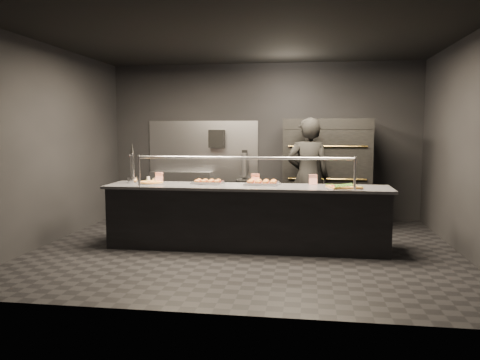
{
  "coord_description": "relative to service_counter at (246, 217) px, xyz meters",
  "views": [
    {
      "loc": [
        0.88,
        -6.65,
        1.72
      ],
      "look_at": [
        -0.12,
        0.2,
        0.98
      ],
      "focal_mm": 35.0,
      "sensor_mm": 36.0,
      "label": 1
    }
  ],
  "objects": [
    {
      "name": "trash_bin",
      "position": [
        -0.26,
        2.22,
        -0.08
      ],
      "size": [
        0.46,
        0.46,
        0.77
      ],
      "primitive_type": "cylinder",
      "color": "black",
      "rests_on": "ground"
    },
    {
      "name": "pizza_oven",
      "position": [
        1.2,
        1.9,
        0.5
      ],
      "size": [
        1.5,
        1.23,
        1.91
      ],
      "color": "black",
      "rests_on": "ground"
    },
    {
      "name": "towel_dispenser",
      "position": [
        -0.9,
        2.39,
        1.09
      ],
      "size": [
        0.3,
        0.2,
        0.35
      ],
      "primitive_type": "cube",
      "color": "black",
      "rests_on": "room"
    },
    {
      "name": "condiment_jar",
      "position": [
        -1.53,
        0.23,
        0.5
      ],
      "size": [
        0.13,
        0.05,
        0.09
      ],
      "color": "silver",
      "rests_on": "service_counter"
    },
    {
      "name": "fire_extinguisher",
      "position": [
        -0.35,
        2.4,
        0.6
      ],
      "size": [
        0.14,
        0.14,
        0.51
      ],
      "color": "#B2B2B7",
      "rests_on": "room"
    },
    {
      "name": "prep_shelf",
      "position": [
        -1.6,
        2.32,
        -0.01
      ],
      "size": [
        1.2,
        0.35,
        0.9
      ],
      "primitive_type": "cube",
      "color": "#99999E",
      "rests_on": "ground"
    },
    {
      "name": "slider_tray_b",
      "position": [
        0.21,
        0.15,
        0.49
      ],
      "size": [
        0.53,
        0.43,
        0.08
      ],
      "color": "silver",
      "rests_on": "service_counter"
    },
    {
      "name": "round_pizza",
      "position": [
        -1.45,
        0.05,
        0.47
      ],
      "size": [
        0.41,
        0.41,
        0.03
      ],
      "color": "silver",
      "rests_on": "service_counter"
    },
    {
      "name": "tent_cards",
      "position": [
        -0.11,
        0.28,
        0.53
      ],
      "size": [
        2.47,
        0.04,
        0.15
      ],
      "color": "white",
      "rests_on": "service_counter"
    },
    {
      "name": "slider_tray_a",
      "position": [
        -0.6,
        0.15,
        0.48
      ],
      "size": [
        0.49,
        0.4,
        0.07
      ],
      "color": "silver",
      "rests_on": "service_counter"
    },
    {
      "name": "worker",
      "position": [
        0.88,
        1.05,
        0.5
      ],
      "size": [
        0.75,
        0.53,
        1.92
      ],
      "primitive_type": "imported",
      "rotation": [
        0.0,
        0.0,
        3.25
      ],
      "color": "black",
      "rests_on": "ground"
    },
    {
      "name": "room",
      "position": [
        -0.02,
        0.05,
        1.03
      ],
      "size": [
        6.04,
        6.0,
        3.0
      ],
      "color": "black",
      "rests_on": "ground"
    },
    {
      "name": "beer_tap",
      "position": [
        -1.75,
        0.09,
        0.63
      ],
      "size": [
        0.16,
        0.22,
        0.6
      ],
      "color": "silver",
      "rests_on": "service_counter"
    },
    {
      "name": "square_pizza",
      "position": [
        1.38,
        -0.12,
        0.47
      ],
      "size": [
        0.52,
        0.52,
        0.05
      ],
      "color": "silver",
      "rests_on": "service_counter"
    },
    {
      "name": "service_counter",
      "position": [
        0.0,
        0.0,
        0.0
      ],
      "size": [
        4.1,
        0.78,
        1.37
      ],
      "color": "black",
      "rests_on": "ground"
    }
  ]
}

